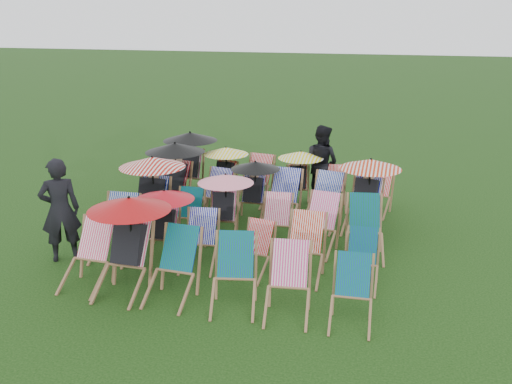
% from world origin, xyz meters
% --- Properties ---
extents(ground, '(100.00, 100.00, 0.00)m').
position_xyz_m(ground, '(0.00, 0.00, 0.00)').
color(ground, black).
rests_on(ground, ground).
extents(deckchair_0, '(0.68, 0.93, 0.98)m').
position_xyz_m(deckchair_0, '(-1.91, -2.20, 0.49)').
color(deckchair_0, brown).
rests_on(deckchair_0, ground).
extents(deckchair_1, '(1.21, 1.26, 1.44)m').
position_xyz_m(deckchair_1, '(-1.25, -2.22, 0.76)').
color(deckchair_1, brown).
rests_on(deckchair_1, ground).
extents(deckchair_2, '(0.70, 0.95, 0.99)m').
position_xyz_m(deckchair_2, '(-0.51, -2.26, 0.49)').
color(deckchair_2, brown).
rests_on(deckchair_2, ground).
extents(deckchair_3, '(0.82, 1.01, 0.98)m').
position_xyz_m(deckchair_3, '(0.42, -2.25, 0.49)').
color(deckchair_3, brown).
rests_on(deckchair_3, ground).
extents(deckchair_4, '(0.72, 0.94, 0.95)m').
position_xyz_m(deckchair_4, '(1.19, -2.29, 0.47)').
color(deckchair_4, brown).
rests_on(deckchair_4, ground).
extents(deckchair_5, '(0.62, 0.83, 0.87)m').
position_xyz_m(deckchair_5, '(2.05, -2.29, 0.44)').
color(deckchair_5, brown).
rests_on(deckchair_5, ground).
extents(deckchair_6, '(0.72, 0.97, 1.02)m').
position_xyz_m(deckchair_6, '(-2.03, -1.12, 0.51)').
color(deckchair_6, brown).
rests_on(deckchair_6, ground).
extents(deckchair_7, '(1.00, 1.06, 1.18)m').
position_xyz_m(deckchair_7, '(-1.23, -0.99, 0.62)').
color(deckchair_7, brown).
rests_on(deckchair_7, ground).
extents(deckchair_8, '(0.68, 0.88, 0.89)m').
position_xyz_m(deckchair_8, '(-0.53, -1.12, 0.44)').
color(deckchair_8, brown).
rests_on(deckchair_8, ground).
extents(deckchair_9, '(0.66, 0.83, 0.81)m').
position_xyz_m(deckchair_9, '(0.40, -1.18, 0.41)').
color(deckchair_9, brown).
rests_on(deckchair_9, ground).
extents(deckchair_10, '(0.64, 0.90, 0.97)m').
position_xyz_m(deckchair_10, '(1.18, -1.08, 0.48)').
color(deckchair_10, brown).
rests_on(deckchair_10, ground).
extents(deckchair_11, '(0.56, 0.77, 0.83)m').
position_xyz_m(deckchair_11, '(2.08, -1.15, 0.41)').
color(deckchair_11, brown).
rests_on(deckchair_11, ground).
extents(deckchair_12, '(1.22, 1.26, 1.45)m').
position_xyz_m(deckchair_12, '(-1.95, 0.06, 0.76)').
color(deckchair_12, brown).
rests_on(deckchair_12, ground).
extents(deckchair_13, '(0.59, 0.81, 0.85)m').
position_xyz_m(deckchair_13, '(-1.21, 0.04, 0.43)').
color(deckchair_13, brown).
rests_on(deckchair_13, ground).
extents(deckchair_14, '(1.02, 1.10, 1.21)m').
position_xyz_m(deckchair_14, '(-0.52, 0.12, 0.64)').
color(deckchair_14, brown).
rests_on(deckchair_14, ground).
extents(deckchair_15, '(0.63, 0.84, 0.87)m').
position_xyz_m(deckchair_15, '(0.47, 0.08, 0.44)').
color(deckchair_15, brown).
rests_on(deckchair_15, ground).
extents(deckchair_16, '(0.76, 0.97, 0.96)m').
position_xyz_m(deckchair_16, '(1.24, 0.03, 0.48)').
color(deckchair_16, brown).
rests_on(deckchair_16, ground).
extents(deckchair_17, '(0.79, 1.00, 0.99)m').
position_xyz_m(deckchair_17, '(2.04, 0.01, 0.50)').
color(deckchair_17, brown).
rests_on(deckchair_17, ground).
extents(deckchair_18, '(1.22, 1.29, 1.44)m').
position_xyz_m(deckchair_18, '(-2.02, 1.29, 0.76)').
color(deckchair_18, brown).
rests_on(deckchair_18, ground).
extents(deckchair_19, '(0.76, 0.95, 0.94)m').
position_xyz_m(deckchair_19, '(-1.07, 1.17, 0.47)').
color(deckchair_19, brown).
rests_on(deckchair_19, ground).
extents(deckchair_20, '(0.98, 1.03, 1.17)m').
position_xyz_m(deckchair_20, '(-0.29, 1.29, 0.62)').
color(deckchair_20, brown).
rests_on(deckchair_20, ground).
extents(deckchair_21, '(0.73, 0.98, 1.02)m').
position_xyz_m(deckchair_21, '(0.33, 1.19, 0.51)').
color(deckchair_21, brown).
rests_on(deckchair_21, ground).
extents(deckchair_22, '(0.83, 1.04, 1.01)m').
position_xyz_m(deckchair_22, '(1.14, 1.22, 0.50)').
color(deckchair_22, brown).
rests_on(deckchair_22, ground).
extents(deckchair_23, '(1.16, 1.23, 1.37)m').
position_xyz_m(deckchair_23, '(1.93, 1.24, 0.72)').
color(deckchair_23, brown).
rests_on(deckchair_23, ground).
extents(deckchair_24, '(1.21, 1.28, 1.44)m').
position_xyz_m(deckchair_24, '(-2.10, 2.40, 0.76)').
color(deckchair_24, brown).
rests_on(deckchair_24, ground).
extents(deckchair_25, '(0.99, 1.04, 1.17)m').
position_xyz_m(deckchair_25, '(-1.24, 2.32, 0.62)').
color(deckchair_25, brown).
rests_on(deckchair_25, ground).
extents(deckchair_26, '(0.78, 1.00, 1.00)m').
position_xyz_m(deckchair_26, '(-0.51, 2.31, 0.50)').
color(deckchair_26, brown).
rests_on(deckchair_26, ground).
extents(deckchair_27, '(0.97, 1.06, 1.15)m').
position_xyz_m(deckchair_27, '(0.42, 2.43, 0.61)').
color(deckchair_27, brown).
rests_on(deckchair_27, ground).
extents(deckchair_28, '(0.71, 0.88, 0.86)m').
position_xyz_m(deckchair_28, '(1.19, 2.39, 0.43)').
color(deckchair_28, brown).
rests_on(deckchair_28, ground).
extents(deckchair_29, '(0.74, 0.92, 0.90)m').
position_xyz_m(deckchair_29, '(2.09, 2.30, 0.45)').
color(deckchair_29, brown).
rests_on(deckchair_29, ground).
extents(person_left, '(0.77, 0.72, 1.76)m').
position_xyz_m(person_left, '(-2.83, -1.45, 0.88)').
color(person_left, black).
rests_on(person_left, ground).
extents(person_rear, '(1.02, 0.94, 1.68)m').
position_xyz_m(person_rear, '(0.84, 2.88, 0.84)').
color(person_rear, black).
rests_on(person_rear, ground).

